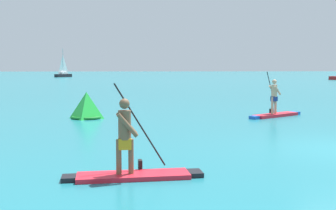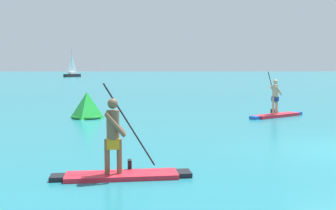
{
  "view_description": "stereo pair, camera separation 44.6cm",
  "coord_description": "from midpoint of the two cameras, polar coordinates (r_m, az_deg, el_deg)",
  "views": [
    {
      "loc": [
        -5.84,
        -11.06,
        2.26
      ],
      "look_at": [
        -4.52,
        7.25,
        0.62
      ],
      "focal_mm": 45.11,
      "sensor_mm": 36.0,
      "label": 1
    },
    {
      "loc": [
        -5.39,
        -11.09,
        2.26
      ],
      "look_at": [
        -4.52,
        7.25,
        0.62
      ],
      "focal_mm": 45.11,
      "sensor_mm": 36.0,
      "label": 2
    }
  ],
  "objects": [
    {
      "name": "paddleboarder_near_left",
      "position": [
        8.75,
        -5.1,
        -7.41
      ],
      "size": [
        2.9,
        0.97,
        1.98
      ],
      "rotation": [
        0.0,
        0.0,
        0.09
      ],
      "color": "red",
      "rests_on": "ground"
    },
    {
      "name": "paddleboarder_mid_center",
      "position": [
        19.94,
        15.05,
        -0.64
      ],
      "size": [
        2.94,
        2.17,
        2.07
      ],
      "rotation": [
        0.0,
        0.0,
        0.6
      ],
      "color": "red",
      "rests_on": "ground"
    },
    {
      "name": "race_marker_buoy",
      "position": [
        19.06,
        -10.22,
        -0.21
      ],
      "size": [
        1.37,
        1.37,
        1.18
      ],
      "color": "green",
      "rests_on": "ground"
    },
    {
      "name": "sailboat_left_horizon",
      "position": [
        100.9,
        -12.7,
        4.21
      ],
      "size": [
        3.53,
        4.4,
        6.54
      ],
      "rotation": [
        0.0,
        0.0,
        0.96
      ],
      "color": "black",
      "rests_on": "ground"
    }
  ]
}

